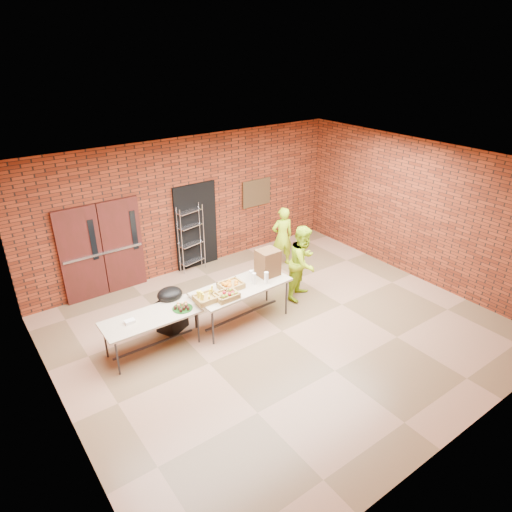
{
  "coord_description": "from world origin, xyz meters",
  "views": [
    {
      "loc": [
        -4.74,
        -5.65,
        5.18
      ],
      "look_at": [
        0.39,
        1.4,
        0.97
      ],
      "focal_mm": 32.0,
      "sensor_mm": 36.0,
      "label": 1
    }
  ],
  "objects": [
    {
      "name": "double_doors",
      "position": [
        -2.2,
        3.44,
        1.05
      ],
      "size": [
        1.78,
        0.12,
        2.1
      ],
      "color": "#461514",
      "rests_on": "room"
    },
    {
      "name": "table_right",
      "position": [
        -0.42,
        0.76,
        0.74
      ],
      "size": [
        2.0,
        0.9,
        0.81
      ],
      "rotation": [
        0.0,
        0.0,
        0.04
      ],
      "color": "#B8A58D",
      "rests_on": "room"
    },
    {
      "name": "cup_stack_front",
      "position": [
        -0.18,
        0.67,
        0.93
      ],
      "size": [
        0.08,
        0.08,
        0.24
      ],
      "primitive_type": "cylinder",
      "color": "white",
      "rests_on": "table_right"
    },
    {
      "name": "napkin_box",
      "position": [
        -2.63,
        0.96,
        0.74
      ],
      "size": [
        0.17,
        0.12,
        0.06
      ],
      "primitive_type": "cube",
      "color": "white",
      "rests_on": "table_left"
    },
    {
      "name": "cup_stack_mid",
      "position": [
        0.02,
        0.55,
        0.93
      ],
      "size": [
        0.08,
        0.08,
        0.25
      ],
      "primitive_type": "cylinder",
      "color": "white",
      "rests_on": "table_right"
    },
    {
      "name": "cup_stack_back",
      "position": [
        -0.17,
        0.8,
        0.92
      ],
      "size": [
        0.08,
        0.08,
        0.23
      ],
      "primitive_type": "cylinder",
      "color": "white",
      "rests_on": "table_right"
    },
    {
      "name": "volunteer_woman",
      "position": [
        1.82,
        2.27,
        0.75
      ],
      "size": [
        0.62,
        0.49,
        1.5
      ],
      "primitive_type": "imported",
      "rotation": [
        0.0,
        0.0,
        2.88
      ],
      "color": "#9ECD16",
      "rests_on": "room"
    },
    {
      "name": "basket_oranges",
      "position": [
        -0.63,
        0.81,
        0.87
      ],
      "size": [
        0.45,
        0.35,
        0.14
      ],
      "color": "#AE8A46",
      "rests_on": "table_right"
    },
    {
      "name": "basket_apples",
      "position": [
        -0.91,
        0.54,
        0.87
      ],
      "size": [
        0.43,
        0.34,
        0.13
      ],
      "color": "#AE8A46",
      "rests_on": "table_right"
    },
    {
      "name": "basket_bananas",
      "position": [
        -1.25,
        0.68,
        0.87
      ],
      "size": [
        0.44,
        0.34,
        0.14
      ],
      "color": "#AE8A46",
      "rests_on": "table_right"
    },
    {
      "name": "wire_rack",
      "position": [
        -0.13,
        3.32,
        0.83
      ],
      "size": [
        0.64,
        0.33,
        1.66
      ],
      "primitive_type": null,
      "rotation": [
        0.0,
        0.0,
        0.22
      ],
      "color": "#BBBAC2",
      "rests_on": "room"
    },
    {
      "name": "coffee_dispenser",
      "position": [
        0.27,
        0.83,
        1.08
      ],
      "size": [
        0.42,
        0.37,
        0.55
      ],
      "primitive_type": "cube",
      "color": "#50341B",
      "rests_on": "table_right"
    },
    {
      "name": "table_left",
      "position": [
        -2.25,
        0.93,
        0.65
      ],
      "size": [
        1.74,
        0.75,
        0.71
      ],
      "rotation": [
        0.0,
        0.0,
        -0.01
      ],
      "color": "#B8A58D",
      "rests_on": "room"
    },
    {
      "name": "muffin_tray",
      "position": [
        -1.68,
        0.83,
        0.76
      ],
      "size": [
        0.37,
        0.37,
        0.09
      ],
      "color": "#144913",
      "rests_on": "table_left"
    },
    {
      "name": "bronze_plaque",
      "position": [
        1.9,
        3.45,
        1.55
      ],
      "size": [
        0.85,
        0.04,
        0.7
      ],
      "primitive_type": "cube",
      "color": "#402D19",
      "rests_on": "room"
    },
    {
      "name": "covered_grill",
      "position": [
        -1.68,
        1.33,
        0.46
      ],
      "size": [
        0.63,
        0.59,
        0.91
      ],
      "rotation": [
        0.0,
        0.0,
        0.44
      ],
      "color": "black",
      "rests_on": "room"
    },
    {
      "name": "room",
      "position": [
        0.0,
        0.0,
        1.6
      ],
      "size": [
        8.08,
        7.08,
        3.28
      ],
      "color": "brown",
      "rests_on": "ground"
    },
    {
      "name": "dark_doorway",
      "position": [
        0.1,
        3.46,
        1.05
      ],
      "size": [
        1.1,
        0.06,
        2.1
      ],
      "primitive_type": "cube",
      "color": "black",
      "rests_on": "room"
    },
    {
      "name": "volunteer_man",
      "position": [
        1.21,
        0.8,
        0.82
      ],
      "size": [
        0.99,
        0.9,
        1.65
      ],
      "primitive_type": "imported",
      "rotation": [
        0.0,
        0.0,
        0.43
      ],
      "color": "#9ECD16",
      "rests_on": "room"
    }
  ]
}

